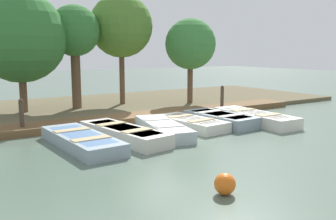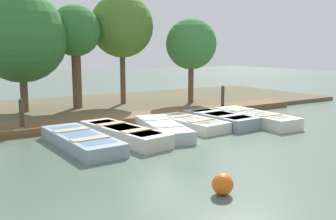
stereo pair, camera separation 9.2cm
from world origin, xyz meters
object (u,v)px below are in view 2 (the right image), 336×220
Objects in this scene: rowboat_4 at (220,119)px; rowboat_1 at (123,133)px; rowboat_5 at (255,118)px; rowboat_0 at (81,140)px; park_tree_right at (191,44)px; buoy at (223,184)px; mooring_post_near at (22,116)px; park_tree_center at (122,26)px; park_tree_far_left at (21,37)px; rowboat_3 at (191,123)px; park_tree_left at (75,33)px; mooring_post_far at (223,99)px; rowboat_2 at (163,128)px.

rowboat_1 is at bearing -89.41° from rowboat_4.
rowboat_0 is at bearing -89.04° from rowboat_5.
park_tree_right is at bearing 119.40° from rowboat_1.
park_tree_right is (-9.56, 6.12, 2.79)m from buoy.
rowboat_1 is 3.50m from mooring_post_near.
park_tree_center reaches higher than rowboat_4.
park_tree_far_left is at bearing 167.14° from mooring_post_near.
rowboat_4 is (0.07, 1.30, 0.03)m from rowboat_3.
rowboat_5 is at bearing 130.14° from buoy.
park_tree_far_left is at bearing -147.57° from rowboat_3.
rowboat_4 is 0.64× the size of park_tree_left.
mooring_post_far is at bearing 103.59° from rowboat_1.
rowboat_2 is 0.81× the size of park_tree_right.
park_tree_center reaches higher than mooring_post_near.
rowboat_3 is at bearing -96.95° from rowboat_4.
rowboat_0 is 2.81m from mooring_post_near.
rowboat_1 is at bearing -51.79° from park_tree_right.
rowboat_5 is (0.19, 5.37, 0.00)m from rowboat_1.
park_tree_center is 3.37m from park_tree_right.
rowboat_3 is 0.81× the size of rowboat_5.
rowboat_3 is 2.63m from rowboat_5.
rowboat_2 is at bearing 8.32° from park_tree_left.
park_tree_center is at bearing 142.21° from rowboat_0.
rowboat_2 is at bearing 89.81° from rowboat_0.
park_tree_right is (-2.07, 8.23, 2.40)m from mooring_post_near.
rowboat_4 is at bearing 85.50° from rowboat_1.
rowboat_0 is at bearing -18.11° from park_tree_left.
park_tree_far_left is at bearing -100.85° from park_tree_right.
rowboat_5 reaches higher than rowboat_0.
park_tree_right reaches higher than rowboat_4.
rowboat_1 reaches higher than buoy.
rowboat_4 is 5.37m from park_tree_right.
rowboat_0 is 1.24× the size of rowboat_3.
buoy reaches higher than rowboat_2.
park_tree_center is (-3.58, -3.16, 3.23)m from mooring_post_far.
mooring_post_far is at bearing 134.41° from rowboat_4.
rowboat_4 is 0.70× the size of park_tree_right.
rowboat_1 is 4.11m from rowboat_4.
buoy is at bearing -43.53° from rowboat_4.
park_tree_right is at bearing 104.14° from mooring_post_near.
rowboat_3 is 3.91m from mooring_post_far.
mooring_post_far is at bearing 90.00° from mooring_post_near.
park_tree_left is (-3.41, 3.02, 2.87)m from mooring_post_near.
rowboat_4 is at bearing 90.95° from rowboat_0.
rowboat_0 is at bearing -167.94° from buoy.
rowboat_2 is 0.64× the size of park_tree_center.
rowboat_5 is 3.08× the size of mooring_post_near.
park_tree_far_left is at bearing 179.45° from rowboat_0.
rowboat_3 is 2.48× the size of mooring_post_far.
park_tree_center is at bearing 123.89° from mooring_post_near.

